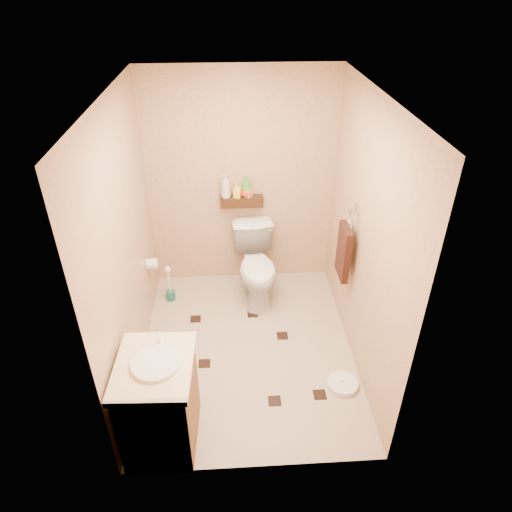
{
  "coord_description": "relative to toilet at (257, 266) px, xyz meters",
  "views": [
    {
      "loc": [
        -0.12,
        -3.26,
        3.17
      ],
      "look_at": [
        0.1,
        0.25,
        0.91
      ],
      "focal_mm": 32.0,
      "sensor_mm": 36.0,
      "label": 1
    }
  ],
  "objects": [
    {
      "name": "wall_back",
      "position": [
        -0.14,
        0.42,
        0.8
      ],
      "size": [
        2.0,
        0.04,
        2.4
      ],
      "primitive_type": "cube",
      "color": "tan",
      "rests_on": "ground"
    },
    {
      "name": "toilet",
      "position": [
        0.0,
        0.0,
        0.0
      ],
      "size": [
        0.52,
        0.83,
        0.8
      ],
      "primitive_type": "imported",
      "rotation": [
        0.0,
        0.0,
        0.09
      ],
      "color": "white",
      "rests_on": "ground"
    },
    {
      "name": "bottle_b",
      "position": [
        -0.19,
        0.34,
        0.75
      ],
      "size": [
        0.09,
        0.09,
        0.16
      ],
      "primitive_type": "imported",
      "rotation": [
        0.0,
        0.0,
        5.92
      ],
      "color": "yellow",
      "rests_on": "wall_shelf"
    },
    {
      "name": "toilet_brush",
      "position": [
        -0.96,
        -0.01,
        -0.25
      ],
      "size": [
        0.1,
        0.1,
        0.44
      ],
      "color": "#18635C",
      "rests_on": "ground"
    },
    {
      "name": "wall_left",
      "position": [
        -1.14,
        -0.83,
        0.8
      ],
      "size": [
        0.04,
        2.5,
        2.4
      ],
      "primitive_type": "cube",
      "color": "tan",
      "rests_on": "ground"
    },
    {
      "name": "ground",
      "position": [
        -0.14,
        -0.83,
        -0.4
      ],
      "size": [
        2.5,
        2.5,
        0.0
      ],
      "primitive_type": "plane",
      "color": "tan",
      "rests_on": "ground"
    },
    {
      "name": "bottle_d",
      "position": [
        -0.09,
        0.34,
        0.79
      ],
      "size": [
        0.11,
        0.11,
        0.24
      ],
      "primitive_type": "imported",
      "rotation": [
        0.0,
        0.0,
        4.94
      ],
      "color": "green",
      "rests_on": "wall_shelf"
    },
    {
      "name": "wall_right",
      "position": [
        0.86,
        -0.83,
        0.8
      ],
      "size": [
        0.04,
        2.5,
        2.4
      ],
      "primitive_type": "cube",
      "color": "tan",
      "rests_on": "ground"
    },
    {
      "name": "vanity",
      "position": [
        -0.84,
        -1.78,
        0.02
      ],
      "size": [
        0.57,
        0.68,
        0.93
      ],
      "rotation": [
        0.0,
        0.0,
        -0.04
      ],
      "color": "brown",
      "rests_on": "ground"
    },
    {
      "name": "floor_accents",
      "position": [
        -0.1,
        -0.89,
        -0.4
      ],
      "size": [
        1.24,
        1.27,
        0.01
      ],
      "color": "black",
      "rests_on": "ground"
    },
    {
      "name": "bottle_e",
      "position": [
        -0.07,
        0.34,
        0.75
      ],
      "size": [
        0.1,
        0.1,
        0.16
      ],
      "primitive_type": "imported",
      "rotation": [
        0.0,
        0.0,
        5.6
      ],
      "color": "#D59347",
      "rests_on": "wall_shelf"
    },
    {
      "name": "wall_front",
      "position": [
        -0.14,
        -2.08,
        0.8
      ],
      "size": [
        2.0,
        0.04,
        2.4
      ],
      "primitive_type": "cube",
      "color": "tan",
      "rests_on": "ground"
    },
    {
      "name": "towel_ring",
      "position": [
        0.77,
        -0.58,
        0.54
      ],
      "size": [
        0.12,
        0.3,
        0.76
      ],
      "color": "silver",
      "rests_on": "wall_right"
    },
    {
      "name": "bottle_a",
      "position": [
        -0.31,
        0.34,
        0.8
      ],
      "size": [
        0.14,
        0.14,
        0.26
      ],
      "primitive_type": "imported",
      "rotation": [
        0.0,
        0.0,
        5.29
      ],
      "color": "beige",
      "rests_on": "wall_shelf"
    },
    {
      "name": "bathroom_scale",
      "position": [
        0.68,
        -1.36,
        -0.37
      ],
      "size": [
        0.36,
        0.36,
        0.05
      ],
      "rotation": [
        0.0,
        0.0,
        -0.42
      ],
      "color": "white",
      "rests_on": "ground"
    },
    {
      "name": "wall_shelf",
      "position": [
        -0.14,
        0.34,
        0.62
      ],
      "size": [
        0.46,
        0.14,
        0.1
      ],
      "primitive_type": "cube",
      "color": "#381F0F",
      "rests_on": "wall_back"
    },
    {
      "name": "bottle_c",
      "position": [
        -0.09,
        0.34,
        0.74
      ],
      "size": [
        0.15,
        0.15,
        0.14
      ],
      "primitive_type": "imported",
      "rotation": [
        0.0,
        0.0,
        4.2
      ],
      "color": "red",
      "rests_on": "wall_shelf"
    },
    {
      "name": "ceiling",
      "position": [
        -0.14,
        -0.83,
        2.0
      ],
      "size": [
        2.0,
        2.5,
        0.02
      ],
      "primitive_type": "cube",
      "color": "silver",
      "rests_on": "wall_back"
    },
    {
      "name": "toilet_paper",
      "position": [
        -1.08,
        -0.18,
        0.2
      ],
      "size": [
        0.12,
        0.11,
        0.12
      ],
      "color": "white",
      "rests_on": "wall_left"
    }
  ]
}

